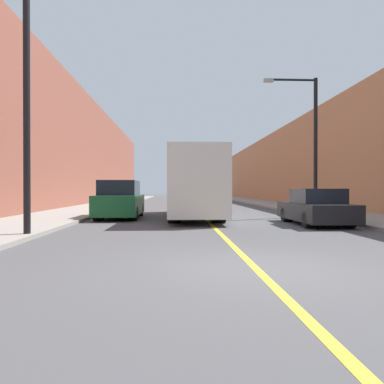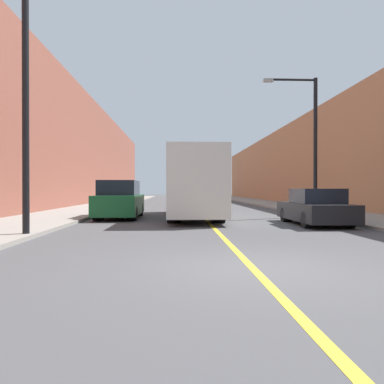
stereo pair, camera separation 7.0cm
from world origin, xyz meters
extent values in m
plane|color=#474749|center=(0.00, 0.00, 0.00)|extent=(200.00, 200.00, 0.00)
cube|color=gray|center=(-7.49, 30.00, 0.07)|extent=(3.90, 72.00, 0.13)
cube|color=gray|center=(7.49, 30.00, 0.07)|extent=(3.90, 72.00, 0.13)
cube|color=brown|center=(-11.44, 30.00, 5.10)|extent=(4.00, 72.00, 10.20)
cube|color=#B2724C|center=(11.44, 30.00, 3.90)|extent=(4.00, 72.00, 7.80)
cube|color=gold|center=(0.00, 30.00, 0.00)|extent=(0.16, 72.00, 0.01)
cube|color=silver|center=(-0.55, 12.30, 1.75)|extent=(2.45, 10.21, 2.92)
cube|color=black|center=(-0.55, 7.23, 2.27)|extent=(2.08, 0.04, 1.32)
cylinder|color=black|center=(-1.51, 9.14, 0.49)|extent=(0.54, 0.98, 0.98)
cylinder|color=black|center=(0.40, 9.14, 0.49)|extent=(0.54, 0.98, 0.98)
cylinder|color=black|center=(-1.51, 15.47, 0.49)|extent=(0.54, 0.98, 0.98)
cylinder|color=black|center=(0.40, 15.47, 0.49)|extent=(0.54, 0.98, 0.98)
cube|color=#145128|center=(-4.19, 11.93, 0.68)|extent=(1.98, 4.80, 0.95)
cube|color=black|center=(-4.19, 11.69, 1.51)|extent=(1.74, 2.64, 0.71)
cube|color=black|center=(-4.19, 9.56, 0.84)|extent=(1.68, 0.04, 0.43)
cylinder|color=black|center=(-4.97, 10.44, 0.34)|extent=(0.44, 0.68, 0.68)
cylinder|color=black|center=(-3.42, 10.44, 0.34)|extent=(0.44, 0.68, 0.68)
cylinder|color=black|center=(-4.97, 13.42, 0.34)|extent=(0.44, 0.68, 0.68)
cylinder|color=black|center=(-3.42, 13.42, 0.34)|extent=(0.44, 0.68, 0.68)
cube|color=black|center=(4.24, 8.23, 0.53)|extent=(1.89, 4.49, 0.69)
cube|color=black|center=(4.24, 8.01, 1.17)|extent=(1.67, 2.02, 0.59)
cube|color=black|center=(4.24, 6.02, 0.65)|extent=(1.61, 0.04, 0.31)
cylinder|color=black|center=(3.50, 6.84, 0.31)|extent=(0.42, 0.62, 0.62)
cylinder|color=black|center=(4.98, 6.84, 0.31)|extent=(0.42, 0.62, 0.62)
cylinder|color=black|center=(3.50, 9.62, 0.31)|extent=(0.42, 0.62, 0.62)
cylinder|color=black|center=(4.98, 9.62, 0.31)|extent=(0.42, 0.62, 0.62)
cylinder|color=black|center=(-5.84, 4.48, 3.95)|extent=(0.20, 0.20, 7.63)
cylinder|color=black|center=(5.84, 12.42, 3.68)|extent=(0.20, 0.20, 7.09)
cylinder|color=black|center=(4.60, 12.42, 7.12)|extent=(2.49, 0.12, 0.12)
cube|color=#999993|center=(3.35, 12.42, 7.07)|extent=(0.50, 0.24, 0.16)
camera|label=1|loc=(-1.46, -6.76, 1.44)|focal=35.00mm
camera|label=2|loc=(-1.39, -6.76, 1.44)|focal=35.00mm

